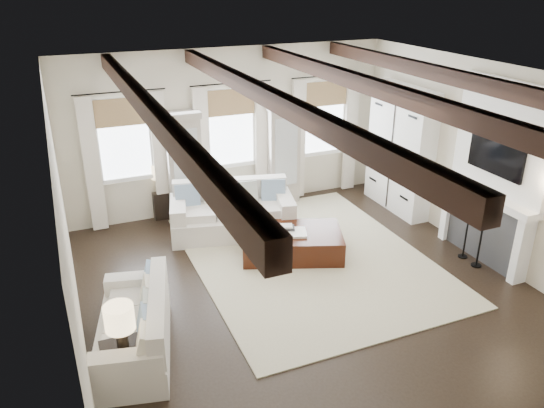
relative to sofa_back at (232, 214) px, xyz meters
name	(u,v)px	position (x,y,z in m)	size (l,w,h in m)	color
ground	(314,298)	(0.41, -2.55, -0.38)	(7.50, 7.50, 0.00)	black
room_shell	(335,154)	(1.16, -1.65, 1.51)	(6.54, 7.54, 3.22)	beige
area_rug	(308,258)	(0.86, -1.45, -0.37)	(3.73, 4.77, 0.02)	#B9B192
sofa_back	(232,214)	(0.00, 0.00, 0.00)	(2.39, 1.50, 0.95)	silver
sofa_left	(138,328)	(-2.19, -2.74, -0.04)	(1.29, 2.08, 0.83)	silver
ottoman	(292,243)	(0.66, -1.21, -0.16)	(1.66, 1.04, 0.44)	black
tray	(291,233)	(0.61, -1.27, 0.08)	(0.50, 0.38, 0.04)	white
book_lower	(287,228)	(0.59, -1.15, 0.12)	(0.26, 0.20, 0.04)	#262628
book_upper	(286,226)	(0.57, -1.15, 0.15)	(0.22, 0.17, 0.03)	beige
side_table_front	(126,367)	(-2.43, -3.32, -0.12)	(0.51, 0.51, 0.51)	black
lamp_front	(120,320)	(-2.43, -3.32, 0.53)	(0.34, 0.34, 0.58)	black
side_table_back	(162,204)	(-1.05, 1.21, -0.11)	(0.36, 0.36, 0.54)	black
lamp_back	(159,172)	(-1.05, 1.21, 0.55)	(0.33, 0.33, 0.56)	black
candlestick_near	(479,247)	(3.31, -2.74, -0.04)	(0.17, 0.17, 0.82)	black
candlestick_far	(465,240)	(3.31, -2.42, -0.06)	(0.16, 0.16, 0.77)	black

